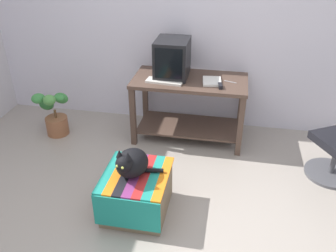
{
  "coord_description": "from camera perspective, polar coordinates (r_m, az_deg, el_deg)",
  "views": [
    {
      "loc": [
        0.62,
        -2.11,
        2.28
      ],
      "look_at": [
        0.06,
        0.85,
        0.55
      ],
      "focal_mm": 38.38,
      "sensor_mm": 36.0,
      "label": 1
    }
  ],
  "objects": [
    {
      "name": "pen",
      "position": [
        4.01,
        9.86,
        6.93
      ],
      "size": [
        0.13,
        0.05,
        0.01
      ],
      "primitive_type": "cylinder",
      "rotation": [
        0.0,
        1.57,
        2.81
      ],
      "color": "#B7B7BC",
      "rests_on": "desk"
    },
    {
      "name": "potted_plant",
      "position": [
        4.51,
        -17.64,
        1.64
      ],
      "size": [
        0.37,
        0.33,
        0.58
      ],
      "color": "brown",
      "rests_on": "ground_plane"
    },
    {
      "name": "back_wall",
      "position": [
        4.32,
        2.36,
        16.71
      ],
      "size": [
        8.0,
        0.1,
        2.6
      ],
      "primitive_type": "cube",
      "color": "silver",
      "rests_on": "ground_plane"
    },
    {
      "name": "ground_plane",
      "position": [
        3.17,
        -4.05,
        -16.27
      ],
      "size": [
        14.0,
        14.0,
        0.0
      ],
      "primitive_type": "plane",
      "color": "#9E9389"
    },
    {
      "name": "desk",
      "position": [
        4.14,
        3.41,
        4.41
      ],
      "size": [
        1.28,
        0.65,
        0.74
      ],
      "rotation": [
        0.0,
        0.0,
        -0.0
      ],
      "color": "#4C382D",
      "rests_on": "ground_plane"
    },
    {
      "name": "keyboard",
      "position": [
        3.94,
        -0.55,
        7.11
      ],
      "size": [
        0.41,
        0.18,
        0.02
      ],
      "primitive_type": "cube",
      "rotation": [
        0.0,
        0.0,
        -0.09
      ],
      "color": "beige",
      "rests_on": "desk"
    },
    {
      "name": "ottoman_with_blanket",
      "position": [
        3.22,
        -5.0,
        -10.44
      ],
      "size": [
        0.56,
        0.63,
        0.4
      ],
      "color": "#7A664C",
      "rests_on": "ground_plane"
    },
    {
      "name": "book",
      "position": [
        3.97,
        7.0,
        7.07
      ],
      "size": [
        0.22,
        0.27,
        0.03
      ],
      "primitive_type": "cube",
      "rotation": [
        0.0,
        0.0,
        0.11
      ],
      "color": "white",
      "rests_on": "desk"
    },
    {
      "name": "cat",
      "position": [
        3.02,
        -5.88,
        -5.86
      ],
      "size": [
        0.42,
        0.37,
        0.3
      ],
      "rotation": [
        0.0,
        0.0,
        -0.27
      ],
      "color": "black",
      "rests_on": "ottoman_with_blanket"
    },
    {
      "name": "stapler",
      "position": [
        3.85,
        8.29,
        6.32
      ],
      "size": [
        0.06,
        0.11,
        0.04
      ],
      "primitive_type": "cube",
      "rotation": [
        0.0,
        0.0,
        0.19
      ],
      "color": "black",
      "rests_on": "desk"
    },
    {
      "name": "tv_monitor",
      "position": [
        4.04,
        0.67,
        10.65
      ],
      "size": [
        0.36,
        0.44,
        0.42
      ],
      "rotation": [
        0.0,
        0.0,
        -0.0
      ],
      "color": "black",
      "rests_on": "desk"
    }
  ]
}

